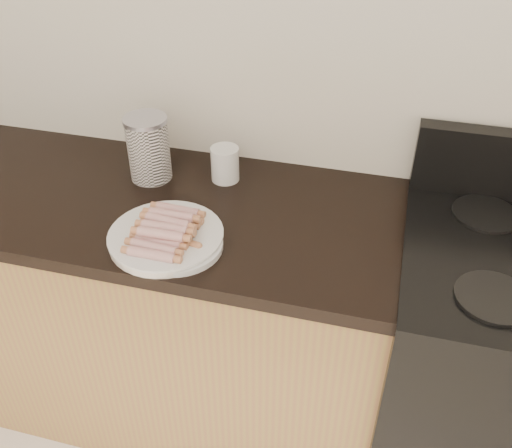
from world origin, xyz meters
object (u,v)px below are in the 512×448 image
(mug, at_px, (225,164))
(stove, at_px, (512,382))
(side_plate, at_px, (178,245))
(canister, at_px, (149,148))
(main_plate, at_px, (166,238))

(mug, bearing_deg, stove, -11.25)
(side_plate, distance_m, canister, 0.37)
(stove, bearing_deg, side_plate, -170.08)
(main_plate, height_order, side_plate, main_plate)
(stove, bearing_deg, mug, 168.75)
(canister, bearing_deg, mug, 11.58)
(main_plate, height_order, mug, mug)
(side_plate, height_order, canister, canister)
(main_plate, distance_m, side_plate, 0.04)
(canister, relative_size, mug, 1.88)
(side_plate, distance_m, mug, 0.35)
(main_plate, bearing_deg, mug, 79.71)
(stove, xyz_separation_m, mug, (-0.92, 0.18, 0.50))
(mug, bearing_deg, side_plate, -93.48)
(main_plate, xyz_separation_m, mug, (0.06, 0.33, 0.04))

